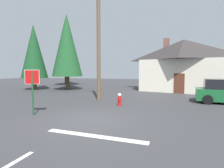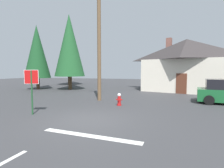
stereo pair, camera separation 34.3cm
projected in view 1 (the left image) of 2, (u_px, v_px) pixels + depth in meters
name	position (u px, v px, depth m)	size (l,w,h in m)	color
ground_plane	(90.00, 121.00, 8.19)	(80.00, 80.00, 0.10)	#38383A
lane_stop_bar	(95.00, 136.00, 6.16)	(3.76, 0.30, 0.01)	silver
stop_sign_near	(32.00, 83.00, 8.96)	(0.69, 0.27, 2.31)	#1E4C28
fire_hydrant	(119.00, 99.00, 11.55)	(0.40, 0.35, 0.81)	red
utility_pole	(99.00, 43.00, 13.22)	(1.60, 0.28, 8.25)	brown
house	(183.00, 64.00, 19.74)	(10.15, 7.59, 6.15)	silver
pine_tree_tall_left	(66.00, 46.00, 28.22)	(4.23, 4.23, 10.57)	#4C3823
pine_tree_mid_left	(67.00, 45.00, 20.93)	(3.56, 3.56, 8.91)	#4C3823
pine_tree_short_left	(34.00, 52.00, 21.18)	(3.09, 3.09, 7.73)	#4C3823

